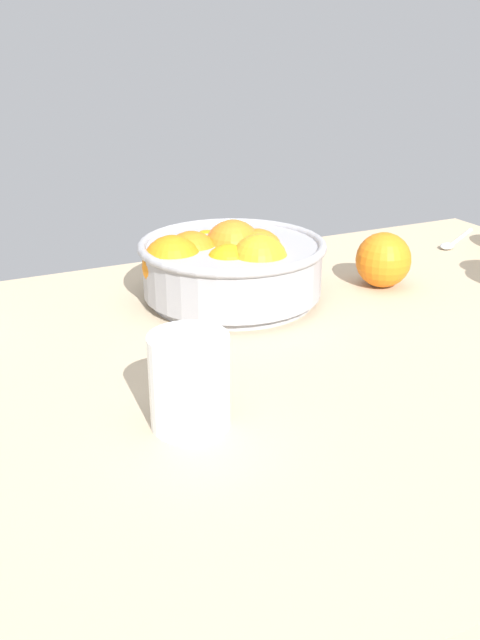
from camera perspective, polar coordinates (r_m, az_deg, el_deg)
ground_plane at (r=79.31cm, az=-0.48°, el=-4.55°), size 138.36×81.66×3.00cm
fruit_bowl at (r=95.51cm, az=-0.91°, el=4.60°), size 25.98×25.98×10.94cm
juice_glass at (r=65.06cm, az=-4.20°, el=-5.53°), size 7.64×7.64×9.31cm
loose_orange_0 at (r=103.46cm, az=11.79°, el=4.90°), size 8.13×8.13×8.13cm
spoon at (r=129.75cm, az=17.29°, el=6.26°), size 14.95×9.95×1.00cm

